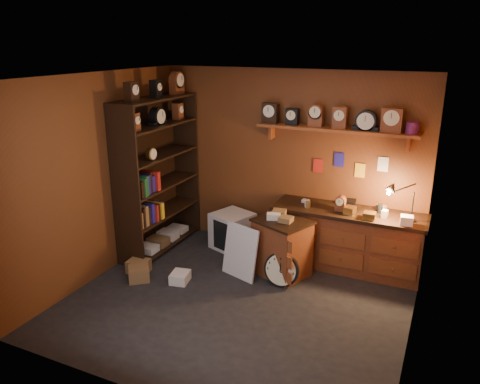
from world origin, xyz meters
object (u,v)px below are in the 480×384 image
(workbench, at_px, (347,236))
(low_cabinet, at_px, (282,245))
(shelving_unit, at_px, (156,169))
(big_round_clock, at_px, (281,270))

(workbench, xyz_separation_m, low_cabinet, (-0.75, -0.58, -0.04))
(shelving_unit, distance_m, low_cabinet, 2.20)
(workbench, height_order, low_cabinet, workbench)
(workbench, relative_size, big_round_clock, 4.45)
(shelving_unit, height_order, big_round_clock, shelving_unit)
(shelving_unit, bearing_deg, workbench, 10.05)
(shelving_unit, xyz_separation_m, workbench, (2.79, 0.49, -0.78))
(low_cabinet, bearing_deg, workbench, 60.09)
(shelving_unit, bearing_deg, low_cabinet, -2.45)
(shelving_unit, xyz_separation_m, big_round_clock, (2.15, -0.39, -1.03))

